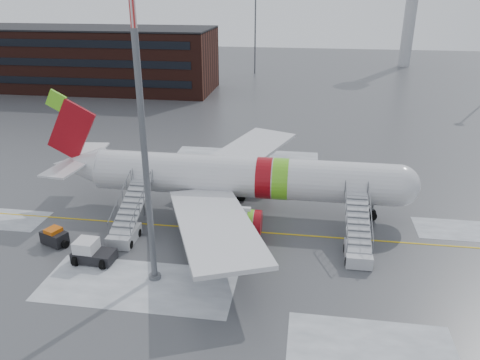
% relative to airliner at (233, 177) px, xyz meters
% --- Properties ---
extents(ground, '(260.00, 260.00, 0.00)m').
position_rel_airliner_xyz_m(ground, '(1.14, -3.06, -3.42)').
color(ground, '#494C4F').
rests_on(ground, ground).
extents(airliner, '(35.03, 32.97, 11.18)m').
position_rel_airliner_xyz_m(airliner, '(0.00, 0.00, 0.00)').
color(airliner, silver).
rests_on(airliner, ground).
extents(airstair_fwd, '(2.05, 7.70, 3.48)m').
position_rel_airliner_xyz_m(airstair_fwd, '(11.11, -6.54, -2.35)').
color(airstair_fwd, '#B3B5BA').
rests_on(airstair_fwd, ground).
extents(airstair_aft, '(2.05, 7.70, 3.48)m').
position_rel_airliner_xyz_m(airstair_aft, '(-8.13, -6.54, -2.35)').
color(airstair_aft, '#A5A8AC').
rests_on(airstair_aft, ground).
extents(pushback_tug, '(3.28, 2.53, 1.82)m').
position_rel_airliner_xyz_m(pushback_tug, '(-9.49, -10.58, -2.61)').
color(pushback_tug, black).
rests_on(pushback_tug, ground).
extents(baggage_tractor, '(2.94, 1.99, 1.44)m').
position_rel_airliner_xyz_m(baggage_tractor, '(-13.72, -8.53, -2.80)').
color(baggage_tractor, black).
rests_on(baggage_tractor, ground).
extents(light_mast_near, '(1.20, 1.20, 22.35)m').
position_rel_airliner_xyz_m(light_mast_near, '(-3.92, -12.10, 8.25)').
color(light_mast_near, '#595B60').
rests_on(light_mast_near, ground).
extents(terminal_building, '(62.00, 16.11, 12.30)m').
position_rel_airliner_xyz_m(terminal_building, '(-43.86, 51.92, 2.78)').
color(terminal_building, '#3F1E16').
rests_on(terminal_building, ground).
extents(light_mast_far_n, '(1.20, 1.20, 24.25)m').
position_rel_airliner_xyz_m(light_mast_far_n, '(-6.86, 74.94, 10.42)').
color(light_mast_far_n, '#595B60').
rests_on(light_mast_far_n, ground).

